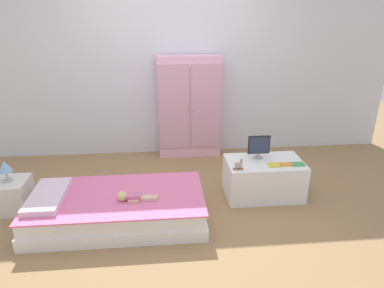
{
  "coord_description": "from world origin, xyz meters",
  "views": [
    {
      "loc": [
        -0.13,
        -3.21,
        2.03
      ],
      "look_at": [
        0.2,
        0.35,
        0.59
      ],
      "focal_mm": 31.7,
      "sensor_mm": 36.0,
      "label": 1
    }
  ],
  "objects_px": {
    "bed": "(118,208)",
    "table_lamp": "(5,167)",
    "doll": "(130,197)",
    "book_yellow": "(274,165)",
    "book_orange": "(286,164)",
    "wardrobe": "(189,107)",
    "tv_monitor": "(259,146)",
    "rocking_horse_toy": "(239,164)",
    "tv_stand": "(263,178)",
    "nightstand": "(11,195)",
    "book_green": "(298,164)"
  },
  "relations": [
    {
      "from": "bed",
      "to": "table_lamp",
      "type": "height_order",
      "value": "table_lamp"
    },
    {
      "from": "doll",
      "to": "book_yellow",
      "type": "height_order",
      "value": "book_yellow"
    },
    {
      "from": "book_yellow",
      "to": "book_orange",
      "type": "height_order",
      "value": "book_orange"
    },
    {
      "from": "bed",
      "to": "book_orange",
      "type": "bearing_deg",
      "value": 7.63
    },
    {
      "from": "wardrobe",
      "to": "doll",
      "type": "bearing_deg",
      "value": -113.08
    },
    {
      "from": "tv_monitor",
      "to": "rocking_horse_toy",
      "type": "xyz_separation_m",
      "value": [
        -0.28,
        -0.27,
        -0.09
      ]
    },
    {
      "from": "tv_monitor",
      "to": "book_yellow",
      "type": "bearing_deg",
      "value": -60.14
    },
    {
      "from": "tv_stand",
      "to": "book_orange",
      "type": "relative_size",
      "value": 6.87
    },
    {
      "from": "doll",
      "to": "book_orange",
      "type": "xyz_separation_m",
      "value": [
        1.68,
        0.35,
        0.11
      ]
    },
    {
      "from": "tv_monitor",
      "to": "book_orange",
      "type": "distance_m",
      "value": 0.36
    },
    {
      "from": "nightstand",
      "to": "book_green",
      "type": "distance_m",
      "value": 3.11
    },
    {
      "from": "table_lamp",
      "to": "wardrobe",
      "type": "xyz_separation_m",
      "value": [
        2.02,
        1.3,
        0.21
      ]
    },
    {
      "from": "rocking_horse_toy",
      "to": "book_yellow",
      "type": "distance_m",
      "value": 0.41
    },
    {
      "from": "table_lamp",
      "to": "tv_monitor",
      "type": "distance_m",
      "value": 2.71
    },
    {
      "from": "nightstand",
      "to": "rocking_horse_toy",
      "type": "bearing_deg",
      "value": -2.71
    },
    {
      "from": "tv_stand",
      "to": "book_green",
      "type": "xyz_separation_m",
      "value": [
        0.34,
        -0.12,
        0.22
      ]
    },
    {
      "from": "wardrobe",
      "to": "book_yellow",
      "type": "bearing_deg",
      "value": -59.18
    },
    {
      "from": "doll",
      "to": "book_orange",
      "type": "relative_size",
      "value": 3.14
    },
    {
      "from": "bed",
      "to": "book_green",
      "type": "xyz_separation_m",
      "value": [
        1.95,
        0.24,
        0.29
      ]
    },
    {
      "from": "book_yellow",
      "to": "book_orange",
      "type": "relative_size",
      "value": 1.02
    },
    {
      "from": "doll",
      "to": "nightstand",
      "type": "xyz_separation_m",
      "value": [
        -1.29,
        0.4,
        -0.15
      ]
    },
    {
      "from": "table_lamp",
      "to": "book_orange",
      "type": "bearing_deg",
      "value": -1.07
    },
    {
      "from": "nightstand",
      "to": "book_orange",
      "type": "distance_m",
      "value": 2.98
    },
    {
      "from": "tv_stand",
      "to": "book_orange",
      "type": "bearing_deg",
      "value": -30.12
    },
    {
      "from": "book_orange",
      "to": "bed",
      "type": "bearing_deg",
      "value": -172.37
    },
    {
      "from": "tv_stand",
      "to": "tv_monitor",
      "type": "xyz_separation_m",
      "value": [
        -0.05,
        0.09,
        0.37
      ]
    },
    {
      "from": "book_orange",
      "to": "book_yellow",
      "type": "bearing_deg",
      "value": 180.0
    },
    {
      "from": "book_orange",
      "to": "book_green",
      "type": "xyz_separation_m",
      "value": [
        0.14,
        0.0,
        -0.0
      ]
    },
    {
      "from": "bed",
      "to": "nightstand",
      "type": "bearing_deg",
      "value": 165.5
    },
    {
      "from": "tv_monitor",
      "to": "book_yellow",
      "type": "height_order",
      "value": "tv_monitor"
    },
    {
      "from": "tv_stand",
      "to": "book_green",
      "type": "bearing_deg",
      "value": -19.12
    },
    {
      "from": "nightstand",
      "to": "tv_stand",
      "type": "distance_m",
      "value": 2.76
    },
    {
      "from": "bed",
      "to": "book_orange",
      "type": "height_order",
      "value": "book_orange"
    },
    {
      "from": "doll",
      "to": "tv_stand",
      "type": "xyz_separation_m",
      "value": [
        1.47,
        0.47,
        -0.11
      ]
    },
    {
      "from": "book_yellow",
      "to": "tv_monitor",
      "type": "bearing_deg",
      "value": 119.86
    },
    {
      "from": "nightstand",
      "to": "book_green",
      "type": "bearing_deg",
      "value": -1.02
    },
    {
      "from": "tv_stand",
      "to": "table_lamp",
      "type": "bearing_deg",
      "value": -178.7
    },
    {
      "from": "tv_monitor",
      "to": "table_lamp",
      "type": "bearing_deg",
      "value": -176.79
    },
    {
      "from": "wardrobe",
      "to": "nightstand",
      "type": "bearing_deg",
      "value": -147.1
    },
    {
      "from": "table_lamp",
      "to": "wardrobe",
      "type": "height_order",
      "value": "wardrobe"
    },
    {
      "from": "bed",
      "to": "wardrobe",
      "type": "distance_m",
      "value": 1.91
    },
    {
      "from": "wardrobe",
      "to": "book_orange",
      "type": "relative_size",
      "value": 11.51
    },
    {
      "from": "bed",
      "to": "book_yellow",
      "type": "height_order",
      "value": "book_yellow"
    },
    {
      "from": "tv_stand",
      "to": "book_yellow",
      "type": "xyz_separation_m",
      "value": [
        0.06,
        -0.12,
        0.22
      ]
    },
    {
      "from": "rocking_horse_toy",
      "to": "bed",
      "type": "bearing_deg",
      "value": -171.83
    },
    {
      "from": "table_lamp",
      "to": "tv_stand",
      "type": "distance_m",
      "value": 2.78
    },
    {
      "from": "tv_monitor",
      "to": "rocking_horse_toy",
      "type": "relative_size",
      "value": 2.12
    },
    {
      "from": "table_lamp",
      "to": "rocking_horse_toy",
      "type": "relative_size",
      "value": 1.84
    },
    {
      "from": "tv_monitor",
      "to": "bed",
      "type": "bearing_deg",
      "value": -163.87
    },
    {
      "from": "wardrobe",
      "to": "book_orange",
      "type": "bearing_deg",
      "value": -55.06
    }
  ]
}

